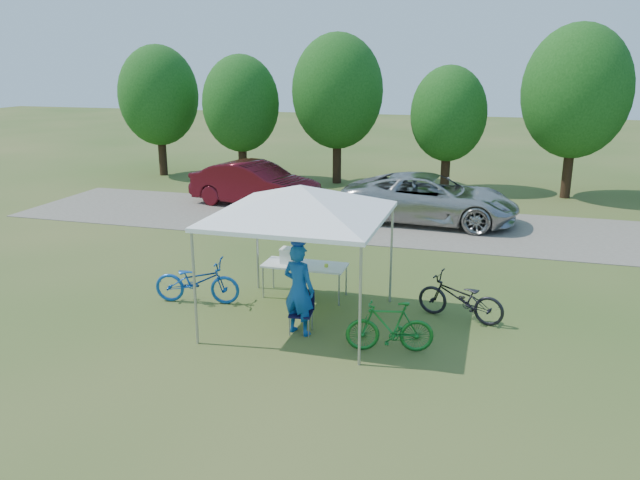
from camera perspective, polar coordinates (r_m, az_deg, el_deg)
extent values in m
plane|color=#2D5119|center=(12.42, -1.70, -7.39)|extent=(100.00, 100.00, 0.00)
cube|color=gray|center=(19.80, 5.36, 1.54)|extent=(24.00, 5.00, 0.02)
cylinder|color=#A5A5AA|center=(11.30, -11.38, -4.43)|extent=(0.05, 0.05, 2.10)
cylinder|color=#A5A5AA|center=(10.32, 3.69, -6.12)|extent=(0.05, 0.05, 2.10)
cylinder|color=#A5A5AA|center=(13.88, -5.76, -0.32)|extent=(0.05, 0.05, 2.10)
cylinder|color=#A5A5AA|center=(13.10, 6.53, -1.34)|extent=(0.05, 0.05, 2.10)
cube|color=white|center=(11.74, -1.79, 2.24)|extent=(3.15, 3.15, 0.08)
pyramid|color=white|center=(11.61, -1.81, 5.07)|extent=(4.53, 4.53, 0.55)
cylinder|color=#382314|center=(29.05, -14.20, 7.63)|extent=(0.36, 0.36, 1.89)
ellipsoid|color=#144711|center=(28.81, -14.55, 12.68)|extent=(3.46, 3.46, 4.32)
cylinder|color=#382314|center=(27.01, -7.08, 7.25)|extent=(0.36, 0.36, 1.75)
ellipsoid|color=#144711|center=(26.76, -7.25, 12.28)|extent=(3.20, 3.20, 4.00)
cylinder|color=#382314|center=(26.27, 1.56, 7.43)|extent=(0.36, 0.36, 2.03)
ellipsoid|color=#144711|center=(26.01, 1.61, 13.44)|extent=(3.71, 3.71, 4.64)
cylinder|color=#382314|center=(25.37, 11.39, 6.33)|extent=(0.36, 0.36, 1.61)
ellipsoid|color=#144711|center=(25.11, 11.66, 11.25)|extent=(2.94, 2.94, 3.68)
cylinder|color=#382314|center=(25.08, 21.69, 5.97)|extent=(0.36, 0.36, 2.10)
ellipsoid|color=#144711|center=(24.80, 22.38, 12.46)|extent=(3.84, 3.84, 4.80)
cube|color=white|center=(13.42, -1.40, -2.31)|extent=(1.79, 0.75, 0.04)
cylinder|color=#A5A5AA|center=(13.52, -5.22, -3.88)|extent=(0.04, 0.04, 0.70)
cylinder|color=#A5A5AA|center=(13.04, 1.74, -4.59)|extent=(0.04, 0.04, 0.70)
cylinder|color=#A5A5AA|center=(14.08, -4.29, -3.04)|extent=(0.04, 0.04, 0.70)
cylinder|color=#A5A5AA|center=(13.62, 2.41, -3.68)|extent=(0.04, 0.04, 0.70)
cube|color=black|center=(11.77, -1.77, -6.76)|extent=(0.45, 0.45, 0.04)
cube|color=black|center=(11.86, -1.48, -5.44)|extent=(0.41, 0.08, 0.41)
cylinder|color=#A5A5AA|center=(11.74, -2.88, -7.88)|extent=(0.02, 0.02, 0.36)
cylinder|color=#A5A5AA|center=(11.64, -1.18, -8.09)|extent=(0.02, 0.02, 0.36)
cylinder|color=#A5A5AA|center=(12.06, -2.32, -7.22)|extent=(0.02, 0.02, 0.36)
cylinder|color=#A5A5AA|center=(11.95, -0.66, -7.41)|extent=(0.02, 0.02, 0.36)
cube|color=white|center=(13.46, -2.64, -1.53)|extent=(0.44, 0.29, 0.29)
cube|color=white|center=(13.41, -2.65, -0.85)|extent=(0.46, 0.31, 0.04)
cylinder|color=#BAD331|center=(13.22, 0.57, -2.35)|extent=(0.08, 0.08, 0.06)
imported|color=#124A9A|center=(11.56, -1.95, -4.53)|extent=(0.73, 0.58, 1.75)
imported|color=#134CAA|center=(13.42, -11.17, -3.70)|extent=(1.90, 0.92, 0.96)
imported|color=#186D24|center=(11.08, 6.39, -7.88)|extent=(1.60, 0.77, 0.93)
imported|color=black|center=(12.61, 12.71, -5.20)|extent=(1.83, 1.02, 0.91)
imported|color=#ADACA8|center=(19.99, 10.01, 3.77)|extent=(5.60, 2.81, 1.52)
imported|color=#4B0C14|center=(22.06, -5.96, 5.10)|extent=(4.91, 2.57, 1.54)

